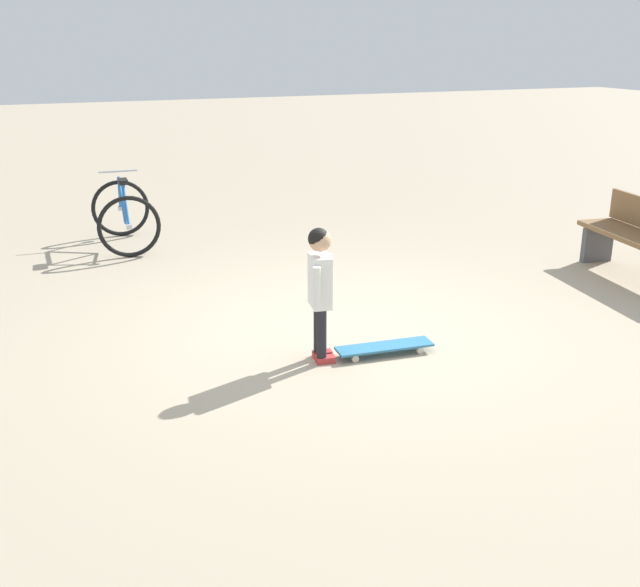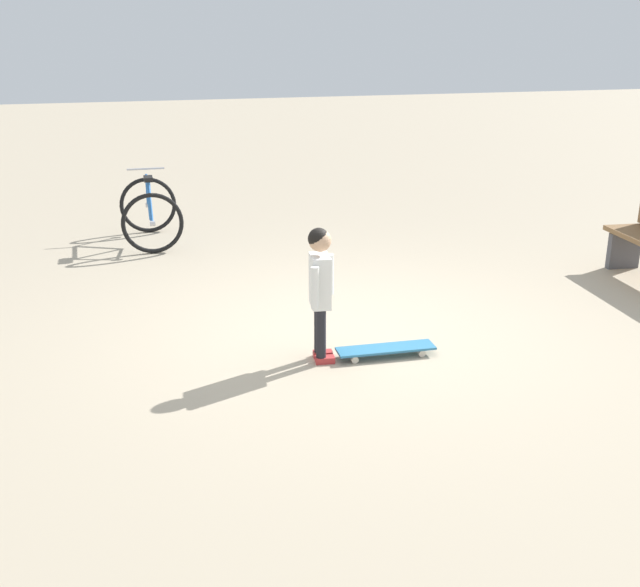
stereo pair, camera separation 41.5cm
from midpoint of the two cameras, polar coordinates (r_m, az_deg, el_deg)
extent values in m
plane|color=tan|center=(6.45, 3.77, -2.77)|extent=(50.00, 50.00, 0.00)
cylinder|color=black|center=(5.80, 1.97, -2.75)|extent=(0.08, 0.08, 0.42)
cube|color=#B73333|center=(5.89, 2.24, -4.67)|extent=(0.16, 0.10, 0.05)
cylinder|color=black|center=(5.70, 2.17, -3.15)|extent=(0.08, 0.08, 0.42)
cube|color=#B73333|center=(5.79, 2.44, -5.11)|extent=(0.16, 0.10, 0.05)
cube|color=white|center=(5.61, 2.12, 0.94)|extent=(0.18, 0.26, 0.40)
cylinder|color=white|center=(5.77, 2.82, 1.46)|extent=(0.06, 0.06, 0.32)
cylinder|color=white|center=(5.45, 1.79, 0.41)|extent=(0.06, 0.06, 0.32)
sphere|color=tan|center=(5.52, 2.16, 4.05)|extent=(0.17, 0.17, 0.17)
sphere|color=black|center=(5.51, 2.06, 4.20)|extent=(0.16, 0.16, 0.16)
cube|color=teal|center=(5.93, 7.06, -4.22)|extent=(0.80, 0.26, 0.02)
cube|color=#B7B7BC|center=(6.03, 9.52, -4.09)|extent=(0.04, 0.11, 0.02)
cube|color=#B7B7BC|center=(5.85, 4.52, -4.60)|extent=(0.04, 0.11, 0.02)
cylinder|color=beige|center=(6.10, 9.25, -4.02)|extent=(0.06, 0.03, 0.06)
cylinder|color=beige|center=(5.97, 9.78, -4.56)|extent=(0.06, 0.03, 0.06)
cylinder|color=beige|center=(5.93, 4.30, -4.52)|extent=(0.06, 0.03, 0.06)
cylinder|color=beige|center=(5.79, 4.73, -5.10)|extent=(0.06, 0.03, 0.06)
torus|color=black|center=(9.77, -11.82, 6.62)|extent=(0.71, 0.08, 0.71)
torus|color=black|center=(8.78, -11.36, 5.26)|extent=(0.71, 0.08, 0.71)
cylinder|color=#B7B7BC|center=(9.77, -11.82, 6.62)|extent=(0.06, 0.06, 0.06)
cylinder|color=#B7B7BC|center=(8.78, -11.36, 5.26)|extent=(0.06, 0.06, 0.06)
cylinder|color=#2D6BB7|center=(9.40, -11.74, 7.23)|extent=(0.06, 0.52, 0.48)
cylinder|color=#2D6BB7|center=(9.31, -11.81, 8.47)|extent=(0.06, 0.59, 0.06)
cylinder|color=#2D6BB7|center=(9.11, -11.62, 6.93)|extent=(0.05, 0.14, 0.48)
cylinder|color=#2D6BB7|center=(8.99, -11.45, 5.42)|extent=(0.05, 0.43, 0.08)
cylinder|color=#2D6BB7|center=(8.90, -11.52, 6.69)|extent=(0.04, 0.35, 0.40)
cylinder|color=#2D6BB7|center=(9.68, -11.88, 7.71)|extent=(0.04, 0.13, 0.41)
cube|color=black|center=(9.01, -11.71, 8.58)|extent=(0.11, 0.22, 0.05)
cylinder|color=#B7B7BC|center=(9.58, -11.97, 9.30)|extent=(0.46, 0.04, 0.02)
cube|color=#4C4C51|center=(8.81, 23.46, 3.02)|extent=(0.36, 0.13, 0.39)
camera|label=1|loc=(0.21, -87.89, 0.73)|focal=41.86mm
camera|label=2|loc=(0.21, 92.11, -0.73)|focal=41.86mm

